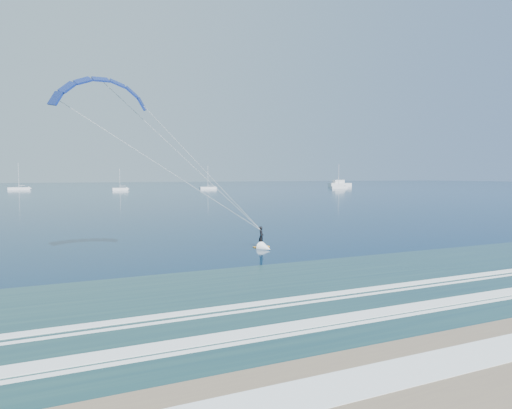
{
  "coord_description": "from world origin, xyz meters",
  "views": [
    {
      "loc": [
        -14.53,
        -12.41,
        6.96
      ],
      "look_at": [
        2.02,
        23.52,
        4.41
      ],
      "focal_mm": 32.0,
      "sensor_mm": 36.0,
      "label": 1
    }
  ],
  "objects_px": {
    "sailboat_4": "(208,188)",
    "sailboat_5": "(339,187)",
    "motor_yacht": "(339,184)",
    "sailboat_2": "(19,188)",
    "kitesurfer_rig": "(191,165)",
    "sailboat_3": "(120,189)"
  },
  "relations": [
    {
      "from": "sailboat_4",
      "to": "sailboat_5",
      "type": "distance_m",
      "value": 67.9
    },
    {
      "from": "motor_yacht",
      "to": "sailboat_2",
      "type": "distance_m",
      "value": 172.99
    },
    {
      "from": "sailboat_5",
      "to": "motor_yacht",
      "type": "bearing_deg",
      "value": 54.26
    },
    {
      "from": "kitesurfer_rig",
      "to": "sailboat_3",
      "type": "xyz_separation_m",
      "value": [
        19.5,
        177.31,
        -7.15
      ]
    },
    {
      "from": "motor_yacht",
      "to": "sailboat_4",
      "type": "xyz_separation_m",
      "value": [
        -88.13,
        -14.29,
        -0.91
      ]
    },
    {
      "from": "sailboat_3",
      "to": "sailboat_5",
      "type": "distance_m",
      "value": 109.15
    },
    {
      "from": "sailboat_4",
      "to": "sailboat_5",
      "type": "height_order",
      "value": "sailboat_5"
    },
    {
      "from": "motor_yacht",
      "to": "sailboat_3",
      "type": "distance_m",
      "value": 131.0
    },
    {
      "from": "motor_yacht",
      "to": "sailboat_4",
      "type": "distance_m",
      "value": 89.28
    },
    {
      "from": "sailboat_3",
      "to": "motor_yacht",
      "type": "bearing_deg",
      "value": 6.32
    },
    {
      "from": "kitesurfer_rig",
      "to": "sailboat_5",
      "type": "relative_size",
      "value": 1.62
    },
    {
      "from": "sailboat_3",
      "to": "sailboat_4",
      "type": "distance_m",
      "value": 42.07
    },
    {
      "from": "sailboat_3",
      "to": "sailboat_5",
      "type": "xyz_separation_m",
      "value": [
        107.88,
        -16.58,
        0.02
      ]
    },
    {
      "from": "sailboat_3",
      "to": "sailboat_5",
      "type": "relative_size",
      "value": 0.77
    },
    {
      "from": "motor_yacht",
      "to": "sailboat_5",
      "type": "bearing_deg",
      "value": -125.74
    },
    {
      "from": "kitesurfer_rig",
      "to": "motor_yacht",
      "type": "xyz_separation_m",
      "value": [
        149.69,
        191.74,
        -6.23
      ]
    },
    {
      "from": "sailboat_2",
      "to": "sailboat_3",
      "type": "distance_m",
      "value": 51.05
    },
    {
      "from": "sailboat_3",
      "to": "sailboat_4",
      "type": "relative_size",
      "value": 0.85
    },
    {
      "from": "sailboat_2",
      "to": "sailboat_3",
      "type": "bearing_deg",
      "value": -34.26
    },
    {
      "from": "sailboat_4",
      "to": "kitesurfer_rig",
      "type": "bearing_deg",
      "value": -109.13
    },
    {
      "from": "sailboat_2",
      "to": "sailboat_4",
      "type": "xyz_separation_m",
      "value": [
        84.26,
        -28.61,
        -0.01
      ]
    },
    {
      "from": "kitesurfer_rig",
      "to": "sailboat_5",
      "type": "xyz_separation_m",
      "value": [
        127.38,
        160.72,
        -7.14
      ]
    }
  ]
}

